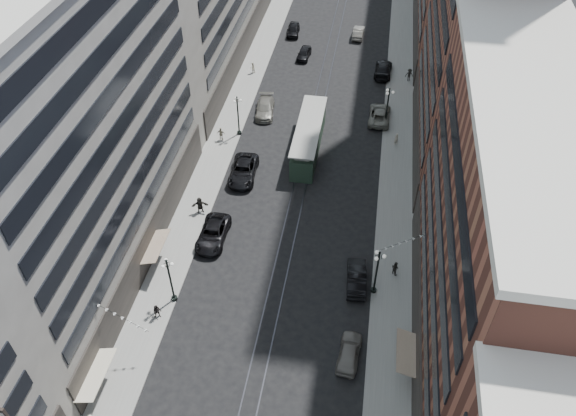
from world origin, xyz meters
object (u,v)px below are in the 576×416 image
Objects in this scene: car_4 at (349,352)px; car_9 at (293,30)px; car_11 at (380,115)px; car_2 at (213,234)px; pedestrian_2 at (157,312)px; lamppost_sw_mid at (238,114)px; pedestrian_7 at (395,268)px; car_10 at (357,278)px; pedestrian_9 at (409,75)px; pedestrian_extra_0 at (253,68)px; lamppost_sw_far at (170,279)px; car_7 at (243,171)px; car_13 at (304,53)px; car_12 at (383,69)px; car_8 at (265,108)px; streetcar at (309,138)px; pedestrian_5 at (200,205)px; lamppost_se_mid at (387,106)px; pedestrian_8 at (396,139)px; car_14 at (358,32)px; pedestrian_6 at (221,134)px; lamppost_se_far at (377,271)px.

car_9 is (-14.28, 59.70, 0.05)m from car_4.
car_11 is at bearing -60.13° from car_9.
car_2 is 10.74m from pedestrian_2.
lamppost_sw_mid reaches higher than car_4.
car_10 is at bearing 67.53° from pedestrian_7.
pedestrian_extra_0 is at bearing 174.63° from pedestrian_9.
lamppost_sw_far is 3.51× the size of pedestrian_7.
car_7 is (2.40, 18.81, -2.21)m from lamppost_sw_far.
lamppost_sw_far is at bearing 56.74° from pedestrian_2.
lamppost_sw_far is at bearing 59.59° from pedestrian_7.
car_12 is at bearing -9.58° from car_13.
car_13 is (6.11, 50.76, -0.19)m from pedestrian_2.
car_8 is at bearing -66.38° from car_10.
streetcar reaches higher than pedestrian_5.
car_10 is at bearing -93.63° from lamppost_se_mid.
car_11 is at bearing -3.18° from car_8.
pedestrian_5 reaches higher than pedestrian_8.
car_11 is at bearing 62.17° from lamppost_sw_far.
lamppost_sw_mid is 1.14× the size of car_9.
car_13 is 11.55m from car_14.
lamppost_se_mid is 1.08× the size of car_10.
car_2 is at bearing -16.75° from car_10.
car_11 is 3.33× the size of pedestrian_6.
car_7 is at bearing -91.22° from car_13.
car_2 is at bearing 104.25° from pedestrian_6.
car_2 is 3.06× the size of pedestrian_5.
car_7 is at bearing 82.73° from lamppost_sw_far.
car_9 is 1.00× the size of car_14.
car_14 is at bearing 63.83° from pedestrian_2.
car_11 is at bearing 49.66° from pedestrian_2.
streetcar is 11.15m from pedestrian_6.
lamppost_sw_mid is at bearing -136.81° from pedestrian_6.
car_10 is 3.25× the size of pedestrian_7.
pedestrian_9 is at bearing 85.73° from lamppost_se_far.
lamppost_se_far reaches higher than car_14.
lamppost_se_mid is (18.40, 32.00, 0.00)m from lamppost_sw_far.
car_9 is (3.21, 58.44, -0.12)m from pedestrian_2.
pedestrian_2 is 44.76m from pedestrian_extra_0.
pedestrian_2 is at bearing 23.26° from pedestrian_8.
lamppost_se_far reaches higher than car_12.
car_8 is at bearing -93.84° from car_9.
car_7 is (-6.80, -6.47, -0.81)m from streetcar.
streetcar reaches higher than pedestrian_9.
pedestrian_7 is (14.98, -42.00, 0.18)m from car_13.
pedestrian_8 is at bearing 86.45° from lamppost_se_far.
lamppost_sw_far is 3.47× the size of pedestrian_2.
pedestrian_7 is (20.28, 6.56, -2.16)m from lamppost_sw_far.
car_4 is 1.02× the size of car_13.
car_11 is (0.92, 36.80, 0.05)m from car_4.
pedestrian_2 is at bearing 95.06° from pedestrian_6.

